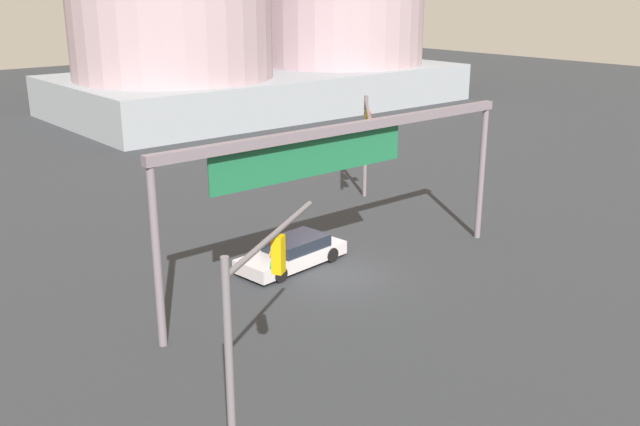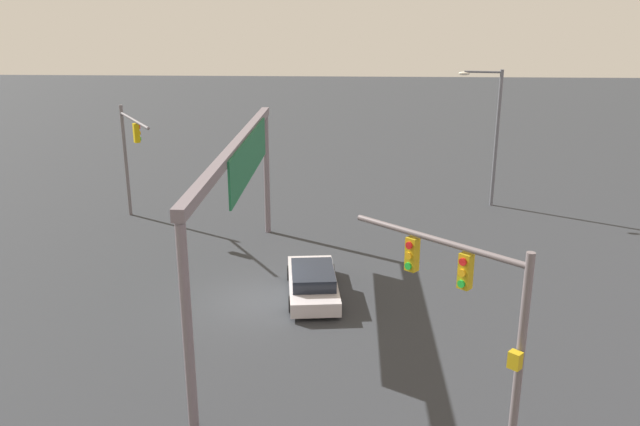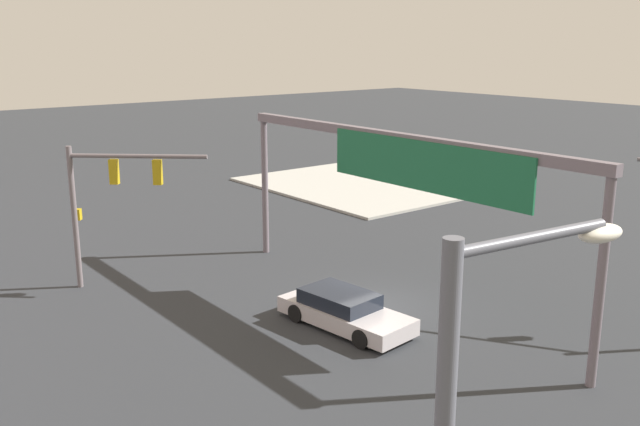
{
  "view_description": "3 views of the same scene",
  "coord_description": "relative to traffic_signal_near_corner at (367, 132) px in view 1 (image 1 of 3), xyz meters",
  "views": [
    {
      "loc": [
        -17.7,
        -20.02,
        11.24
      ],
      "look_at": [
        -1.97,
        -1.3,
        3.43
      ],
      "focal_mm": 39.96,
      "sensor_mm": 36.0,
      "label": 1
    },
    {
      "loc": [
        23.08,
        3.49,
        11.06
      ],
      "look_at": [
        -2.87,
        2.25,
        2.76
      ],
      "focal_mm": 36.27,
      "sensor_mm": 36.0,
      "label": 2
    },
    {
      "loc": [
        -17.45,
        16.42,
        9.51
      ],
      "look_at": [
        0.2,
        2.45,
        3.9
      ],
      "focal_mm": 38.99,
      "sensor_mm": 36.0,
      "label": 3
    }
  ],
  "objects": [
    {
      "name": "ground_plane",
      "position": [
        -8.0,
        -6.73,
        -3.9
      ],
      "size": [
        172.78,
        172.78,
        0.0
      ],
      "primitive_type": "plane",
      "color": "#2A2D30"
    },
    {
      "name": "traffic_signal_near_corner",
      "position": [
        0.0,
        0.0,
        0.0
      ],
      "size": [
        3.96,
        4.11,
        5.63
      ],
      "rotation": [
        0.0,
        0.0,
        -2.3
      ],
      "color": "#655C5F",
      "rests_on": "ground"
    },
    {
      "name": "traffic_signal_opposite_side",
      "position": [
        -17.54,
        -14.72,
        0.27
      ],
      "size": [
        4.61,
        2.97,
        6.11
      ],
      "rotation": [
        0.0,
        0.0,
        0.56
      ],
      "color": "#605B60",
      "rests_on": "ground"
    },
    {
      "name": "overhead_sign_gantry",
      "position": [
        -8.46,
        -7.35,
        1.36
      ],
      "size": [
        16.75,
        0.43,
        6.39
      ],
      "color": "slate",
      "rests_on": "ground"
    },
    {
      "name": "sedan_car_approaching",
      "position": [
        -8.62,
        -4.66,
        -3.33
      ],
      "size": [
        5.05,
        2.42,
        1.21
      ],
      "rotation": [
        0.0,
        0.0,
        3.25
      ],
      "color": "#B5AFB2",
      "rests_on": "ground"
    }
  ]
}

